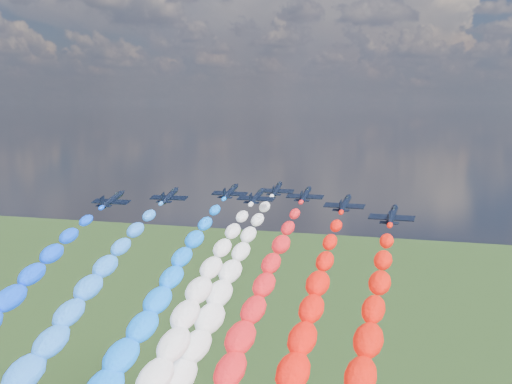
% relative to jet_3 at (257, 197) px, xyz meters
% --- Properties ---
extents(jet_0, '(9.71, 13.24, 5.52)m').
position_rel_jet_3_xyz_m(jet_0, '(-32.69, -15.07, 0.00)').
color(jet_0, black).
extents(jet_1, '(10.30, 13.66, 5.52)m').
position_rel_jet_3_xyz_m(jet_1, '(-21.82, -4.98, 0.00)').
color(jet_1, black).
extents(trail_1, '(6.85, 97.71, 46.12)m').
position_rel_jet_3_xyz_m(trail_1, '(-21.82, -55.71, -20.81)').
color(trail_1, blue).
extents(jet_2, '(9.80, 13.31, 5.52)m').
position_rel_jet_3_xyz_m(jet_2, '(-9.35, 6.66, 0.00)').
color(jet_2, black).
extents(trail_2, '(6.85, 97.71, 46.12)m').
position_rel_jet_3_xyz_m(trail_2, '(-9.35, -44.07, -20.81)').
color(trail_2, '#096BF8').
extents(jet_3, '(10.14, 13.55, 5.52)m').
position_rel_jet_3_xyz_m(jet_3, '(0.00, 0.00, 0.00)').
color(jet_3, black).
extents(trail_3, '(6.85, 97.71, 46.12)m').
position_rel_jet_3_xyz_m(trail_3, '(0.00, -50.74, -20.81)').
color(trail_3, white).
extents(jet_4, '(10.26, 13.64, 5.52)m').
position_rel_jet_3_xyz_m(jet_4, '(1.29, 15.28, 0.00)').
color(jet_4, black).
extents(trail_4, '(6.85, 97.71, 46.12)m').
position_rel_jet_3_xyz_m(trail_4, '(1.29, -35.46, -20.81)').
color(trail_4, silver).
extents(jet_5, '(9.64, 13.19, 5.52)m').
position_rel_jet_3_xyz_m(jet_5, '(11.12, 7.04, 0.00)').
color(jet_5, black).
extents(trail_5, '(6.85, 97.71, 46.12)m').
position_rel_jet_3_xyz_m(trail_5, '(11.12, -43.70, -20.81)').
color(trail_5, red).
extents(jet_6, '(10.29, 13.66, 5.52)m').
position_rel_jet_3_xyz_m(jet_6, '(23.25, -5.35, 0.00)').
color(jet_6, black).
extents(trail_6, '(6.85, 97.71, 46.12)m').
position_rel_jet_3_xyz_m(trail_6, '(23.25, -56.08, -20.81)').
color(trail_6, red).
extents(jet_7, '(10.35, 13.70, 5.52)m').
position_rel_jet_3_xyz_m(jet_7, '(35.26, -18.24, 0.00)').
color(jet_7, black).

